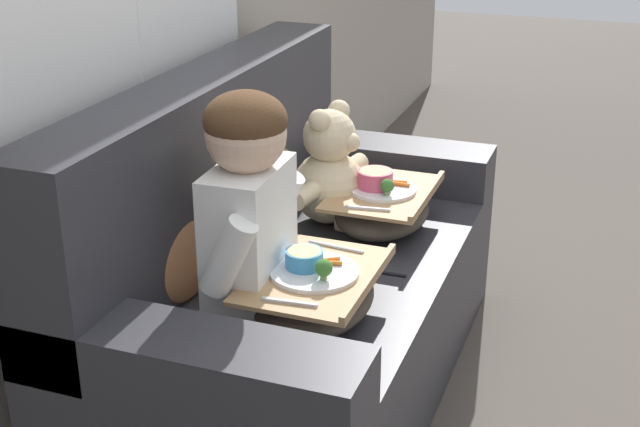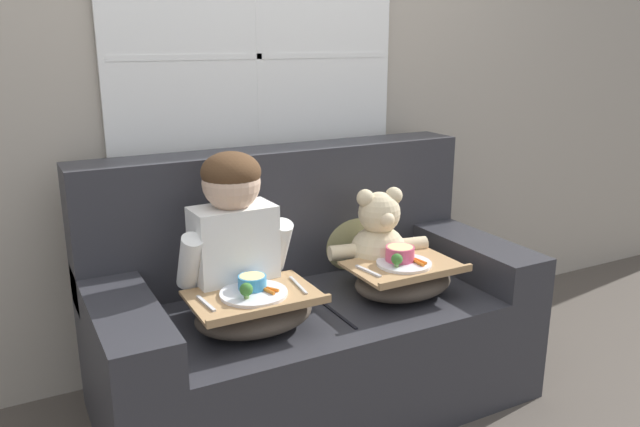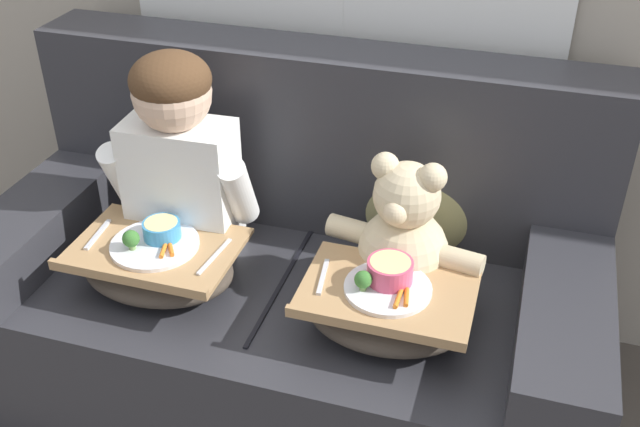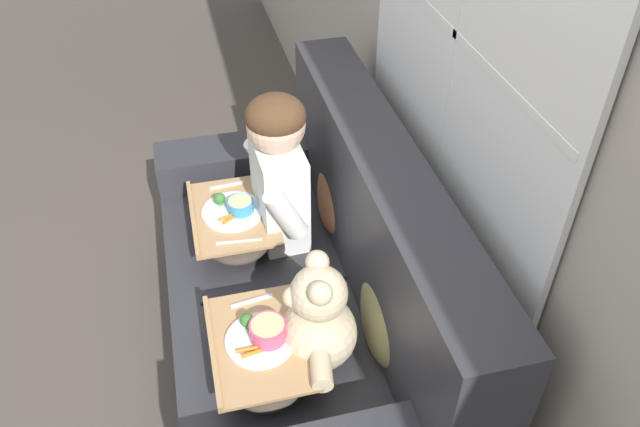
% 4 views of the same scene
% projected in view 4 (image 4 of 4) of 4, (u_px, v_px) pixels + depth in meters
% --- Properties ---
extents(ground_plane, '(14.00, 14.00, 0.00)m').
position_uv_depth(ground_plane, '(294.00, 366.00, 2.58)').
color(ground_plane, '#4C443D').
extents(wall_back_with_window, '(8.00, 0.08, 2.60)m').
position_uv_depth(wall_back_with_window, '(467.00, 61.00, 1.85)').
color(wall_back_with_window, '#A89E8E').
rests_on(wall_back_with_window, ground_plane).
extents(couch, '(1.72, 0.87, 1.02)m').
position_uv_depth(couch, '(309.00, 304.00, 2.37)').
color(couch, '#2D2D33').
rests_on(couch, ground_plane).
extents(throw_pillow_behind_child, '(0.35, 0.17, 0.37)m').
position_uv_depth(throw_pillow_behind_child, '(335.00, 190.00, 2.46)').
color(throw_pillow_behind_child, '#B2754C').
rests_on(throw_pillow_behind_child, couch).
extents(throw_pillow_behind_teddy, '(0.37, 0.18, 0.38)m').
position_uv_depth(throw_pillow_behind_teddy, '(387.00, 310.00, 1.99)').
color(throw_pillow_behind_teddy, '#898456').
rests_on(throw_pillow_behind_teddy, couch).
extents(child_figure, '(0.44, 0.22, 0.61)m').
position_uv_depth(child_figure, '(278.00, 163.00, 2.31)').
color(child_figure, white).
rests_on(child_figure, couch).
extents(teddy_bear, '(0.44, 0.31, 0.41)m').
position_uv_depth(teddy_bear, '(317.00, 322.00, 1.94)').
color(teddy_bear, beige).
rests_on(teddy_bear, couch).
extents(lap_tray_child, '(0.45, 0.32, 0.20)m').
position_uv_depth(lap_tray_child, '(234.00, 224.00, 2.45)').
color(lap_tray_child, '#473D33').
rests_on(lap_tray_child, child_figure).
extents(lap_tray_teddy, '(0.43, 0.31, 0.20)m').
position_uv_depth(lap_tray_teddy, '(262.00, 353.00, 1.97)').
color(lap_tray_teddy, '#473D33').
rests_on(lap_tray_teddy, teddy_bear).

